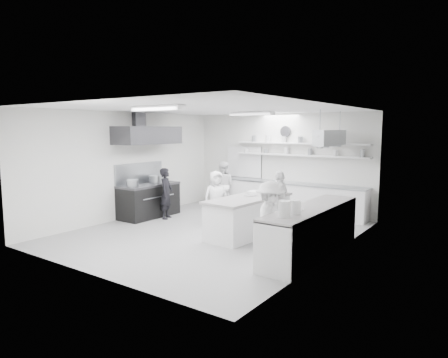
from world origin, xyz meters
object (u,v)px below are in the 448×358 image
Objects in this scene: back_counter at (284,197)px; right_counter at (311,232)px; stove at (149,201)px; prep_island at (249,217)px; cook_back at (223,185)px; cook_stove at (166,193)px.

right_counter is at bearing -55.35° from back_counter.
stove is 0.76× the size of prep_island.
back_counter is at bearing 171.55° from cook_back.
stove is at bearing 36.12° from cook_back.
cook_back is at bearing 140.17° from prep_island.
back_counter is 3.31× the size of cook_back.
back_counter is (2.90, 2.80, 0.01)m from stove.
cook_stove is at bearing 11.41° from stove.
cook_stove is at bearing 48.96° from cook_back.
stove is 0.55× the size of right_counter.
stove is 3.42m from prep_island.
back_counter is at bearing 124.65° from right_counter.
cook_back is at bearing 146.44° from right_counter.
stove is 5.28m from right_counter.
right_counter is 5.02m from cook_back.
back_counter is at bearing 103.91° from prep_island.
right_counter is 4.73m from cook_stove.
stove is 1.19× the size of cook_back.
cook_stove is 2.11m from cook_back.
cook_back reaches higher than stove.
cook_back is (-2.35, 2.21, 0.32)m from prep_island.
right_counter is (2.35, -3.40, 0.01)m from back_counter.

